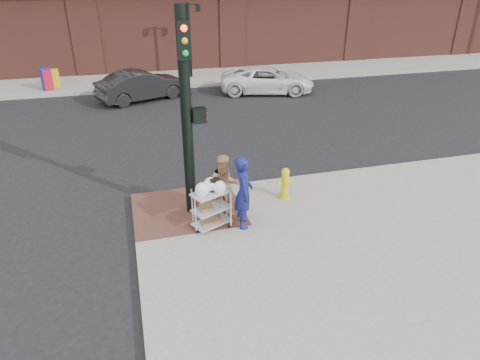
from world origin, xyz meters
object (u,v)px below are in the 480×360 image
object	(u,v)px
lamp_post	(189,32)
traffic_signal_pole	(187,111)
woman_blue	(244,192)
sedan_dark	(142,85)
utility_cart	(211,206)
minivan_white	(267,80)
pedestrian_tan	(225,187)
fire_hydrant	(285,183)

from	to	relation	value
lamp_post	traffic_signal_pole	distance (m)	15.43
lamp_post	woman_blue	size ratio (longest dim) A/B	2.19
sedan_dark	utility_cart	size ratio (longest dim) A/B	3.46
lamp_post	utility_cart	bearing A→B (deg)	-97.61
minivan_white	utility_cart	world-z (taller)	utility_cart
traffic_signal_pole	utility_cart	xyz separation A→B (m)	(0.33, -0.85, -2.11)
pedestrian_tan	lamp_post	bearing A→B (deg)	78.92
fire_hydrant	utility_cart	bearing A→B (deg)	-157.98
traffic_signal_pole	minivan_white	world-z (taller)	traffic_signal_pole
lamp_post	sedan_dark	distance (m)	5.14
traffic_signal_pole	fire_hydrant	bearing A→B (deg)	1.12
pedestrian_tan	sedan_dark	xyz separation A→B (m)	(-1.26, 11.98, -0.27)
traffic_signal_pole	sedan_dark	world-z (taller)	traffic_signal_pole
pedestrian_tan	fire_hydrant	size ratio (longest dim) A/B	1.89
sedan_dark	minivan_white	size ratio (longest dim) A/B	0.92
pedestrian_tan	minivan_white	distance (m)	12.75
pedestrian_tan	utility_cart	size ratio (longest dim) A/B	1.33
fire_hydrant	traffic_signal_pole	bearing A→B (deg)	-178.88
lamp_post	woman_blue	world-z (taller)	lamp_post
lamp_post	minivan_white	size ratio (longest dim) A/B	0.84
lamp_post	sedan_dark	world-z (taller)	lamp_post
pedestrian_tan	minivan_white	world-z (taller)	pedestrian_tan
utility_cart	woman_blue	bearing A→B (deg)	-11.26
traffic_signal_pole	minivan_white	size ratio (longest dim) A/B	1.05
traffic_signal_pole	sedan_dark	xyz separation A→B (m)	(-0.51, 11.49, -2.11)
woman_blue	minivan_white	world-z (taller)	woman_blue
utility_cart	pedestrian_tan	bearing A→B (deg)	40.09
woman_blue	lamp_post	bearing A→B (deg)	7.60
traffic_signal_pole	sedan_dark	size ratio (longest dim) A/B	1.14
traffic_signal_pole	fire_hydrant	size ratio (longest dim) A/B	5.64
woman_blue	utility_cart	bearing A→B (deg)	91.24
lamp_post	traffic_signal_pole	world-z (taller)	traffic_signal_pole
pedestrian_tan	sedan_dark	distance (m)	12.05
traffic_signal_pole	sedan_dark	distance (m)	11.70
lamp_post	fire_hydrant	size ratio (longest dim) A/B	4.52
traffic_signal_pole	pedestrian_tan	xyz separation A→B (m)	(0.76, -0.49, -1.84)
lamp_post	utility_cart	size ratio (longest dim) A/B	3.17
minivan_white	traffic_signal_pole	bearing A→B (deg)	167.67
traffic_signal_pole	pedestrian_tan	bearing A→B (deg)	-32.70
utility_cart	traffic_signal_pole	bearing A→B (deg)	111.20
traffic_signal_pole	utility_cart	distance (m)	2.30
lamp_post	woman_blue	xyz separation A→B (m)	(-1.39, -16.22, -1.56)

